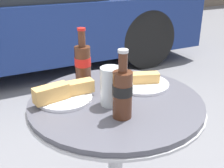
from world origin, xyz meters
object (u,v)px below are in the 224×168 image
at_px(drinking_glass, 110,88).
at_px(cola_bottle_left, 122,92).
at_px(lunch_plate_near, 142,82).
at_px(parked_car, 21,15).
at_px(bistro_table, 116,136).
at_px(cola_bottle_right, 83,63).
at_px(lunch_plate_far, 64,94).

bearing_deg(drinking_glass, cola_bottle_left, -93.18).
xyz_separation_m(lunch_plate_near, parked_car, (-0.05, 2.62, -0.10)).
bearing_deg(bistro_table, cola_bottle_left, -108.36).
xyz_separation_m(bistro_table, cola_bottle_right, (-0.06, 0.19, 0.26)).
height_order(cola_bottle_right, lunch_plate_near, cola_bottle_right).
height_order(bistro_table, lunch_plate_far, lunch_plate_far).
bearing_deg(cola_bottle_right, lunch_plate_near, -28.69).
bearing_deg(lunch_plate_near, drinking_glass, -154.01).
distance_m(cola_bottle_left, drinking_glass, 0.10).
relative_size(bistro_table, drinking_glass, 5.00).
bearing_deg(cola_bottle_right, lunch_plate_far, -138.58).
relative_size(cola_bottle_right, drinking_glass, 1.70).
bearing_deg(lunch_plate_far, bistro_table, -24.11).
height_order(cola_bottle_right, lunch_plate_far, cola_bottle_right).
relative_size(lunch_plate_near, parked_car, 0.06).
distance_m(bistro_table, cola_bottle_right, 0.33).
xyz_separation_m(drinking_glass, parked_car, (0.15, 2.71, -0.16)).
relative_size(drinking_glass, lunch_plate_near, 0.63).
relative_size(bistro_table, parked_car, 0.18).
bearing_deg(lunch_plate_near, bistro_table, -157.08).
height_order(bistro_table, cola_bottle_left, cola_bottle_left).
height_order(lunch_plate_far, parked_car, parked_car).
height_order(cola_bottle_right, parked_car, parked_car).
height_order(cola_bottle_left, drinking_glass, cola_bottle_left).
bearing_deg(cola_bottle_left, cola_bottle_right, 93.05).
xyz_separation_m(drinking_glass, lunch_plate_far, (-0.14, 0.11, -0.04)).
xyz_separation_m(cola_bottle_left, cola_bottle_right, (-0.02, 0.32, 0.00)).
height_order(cola_bottle_left, lunch_plate_far, cola_bottle_left).
height_order(drinking_glass, lunch_plate_far, drinking_glass).
height_order(bistro_table, cola_bottle_right, cola_bottle_right).
relative_size(cola_bottle_left, cola_bottle_right, 0.97).
distance_m(bistro_table, lunch_plate_far, 0.28).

